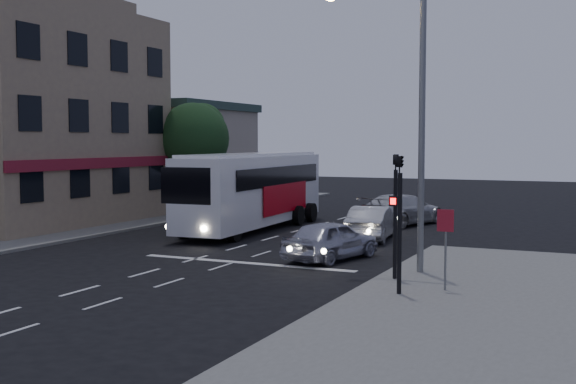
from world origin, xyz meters
The scene contains 14 objects.
ground centered at (0.00, 0.00, 0.00)m, with size 120.00×120.00×0.00m, color black.
sidewalk_far centered at (-13.00, 8.00, 0.06)m, with size 12.00×50.00×0.12m, color slate.
road_markings centered at (1.29, 3.31, 0.00)m, with size 8.00×30.55×0.01m.
tour_bus centered at (-2.08, 10.48, 1.95)m, with size 3.09×11.83×3.60m.
car_suv centered at (4.42, 3.80, 0.71)m, with size 1.67×4.15×1.41m, color #A3A5B7.
car_sedan_a centered at (4.10, 9.42, 0.72)m, with size 1.51×4.34×1.43m, color silver.
car_sedan_b centered at (3.79, 15.20, 0.77)m, with size 2.17×5.33×1.55m, color silver.
traffic_signal_main centered at (7.60, 0.78, 2.42)m, with size 0.25×0.35×4.10m.
traffic_signal_side centered at (8.30, -1.20, 2.42)m, with size 0.18×0.15×4.10m.
regulatory_sign centered at (9.30, -0.24, 1.60)m, with size 0.45×0.12×2.20m.
streetlight centered at (7.34, 2.20, 5.73)m, with size 3.32×0.44×9.00m.
main_building centered at (-13.96, 8.00, 5.16)m, with size 10.12×12.00×11.00m.
low_building_north centered at (-13.50, 20.00, 3.39)m, with size 9.40×9.40×6.50m.
street_tree centered at (-8.21, 15.02, 4.50)m, with size 4.00×4.00×6.20m.
Camera 1 is at (13.49, -19.55, 4.14)m, focal length 45.00 mm.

